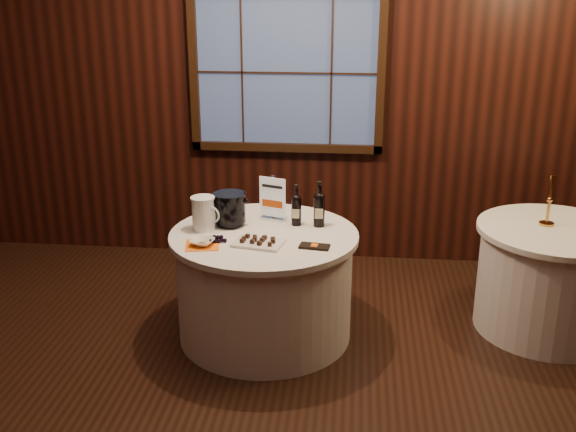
# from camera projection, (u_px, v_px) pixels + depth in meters

# --- Properties ---
(ground) EXTENTS (6.00, 6.00, 0.00)m
(ground) POSITION_uv_depth(u_px,v_px,m) (242.00, 420.00, 3.86)
(ground) COLOR black
(ground) RESTS_ON ground
(back_wall) EXTENTS (6.00, 0.10, 3.00)m
(back_wall) POSITION_uv_depth(u_px,v_px,m) (287.00, 85.00, 5.68)
(back_wall) COLOR black
(back_wall) RESTS_ON ground
(main_table) EXTENTS (1.28, 1.28, 0.77)m
(main_table) POSITION_uv_depth(u_px,v_px,m) (265.00, 284.00, 4.67)
(main_table) COLOR silver
(main_table) RESTS_ON ground
(side_table) EXTENTS (1.08, 1.08, 0.77)m
(side_table) POSITION_uv_depth(u_px,v_px,m) (550.00, 279.00, 4.76)
(side_table) COLOR silver
(side_table) RESTS_ON ground
(sign_stand) EXTENTS (0.19, 0.15, 0.32)m
(sign_stand) POSITION_uv_depth(u_px,v_px,m) (273.00, 205.00, 4.75)
(sign_stand) COLOR silver
(sign_stand) RESTS_ON main_table
(port_bottle_left) EXTENTS (0.07, 0.07, 0.29)m
(port_bottle_left) POSITION_uv_depth(u_px,v_px,m) (296.00, 208.00, 4.65)
(port_bottle_left) COLOR black
(port_bottle_left) RESTS_ON main_table
(port_bottle_right) EXTENTS (0.08, 0.08, 0.32)m
(port_bottle_right) POSITION_uv_depth(u_px,v_px,m) (319.00, 207.00, 4.62)
(port_bottle_right) COLOR black
(port_bottle_right) RESTS_ON main_table
(ice_bucket) EXTENTS (0.23, 0.23, 0.23)m
(ice_bucket) POSITION_uv_depth(u_px,v_px,m) (230.00, 209.00, 4.64)
(ice_bucket) COLOR black
(ice_bucket) RESTS_ON main_table
(chocolate_plate) EXTENTS (0.35, 0.27, 0.05)m
(chocolate_plate) POSITION_uv_depth(u_px,v_px,m) (258.00, 242.00, 4.34)
(chocolate_plate) COLOR silver
(chocolate_plate) RESTS_ON main_table
(chocolate_box) EXTENTS (0.20, 0.12, 0.02)m
(chocolate_box) POSITION_uv_depth(u_px,v_px,m) (314.00, 246.00, 4.29)
(chocolate_box) COLOR black
(chocolate_box) RESTS_ON main_table
(grape_bunch) EXTENTS (0.18, 0.07, 0.04)m
(grape_bunch) POSITION_uv_depth(u_px,v_px,m) (217.00, 239.00, 4.38)
(grape_bunch) COLOR black
(grape_bunch) RESTS_ON main_table
(glass_pitcher) EXTENTS (0.21, 0.16, 0.23)m
(glass_pitcher) POSITION_uv_depth(u_px,v_px,m) (204.00, 213.00, 4.56)
(glass_pitcher) COLOR white
(glass_pitcher) RESTS_ON main_table
(orange_napkin) EXTENTS (0.25, 0.25, 0.00)m
(orange_napkin) POSITION_uv_depth(u_px,v_px,m) (202.00, 245.00, 4.33)
(orange_napkin) COLOR orange
(orange_napkin) RESTS_ON main_table
(cracker_bowl) EXTENTS (0.18, 0.18, 0.04)m
(cracker_bowl) POSITION_uv_depth(u_px,v_px,m) (202.00, 242.00, 4.32)
(cracker_bowl) COLOR silver
(cracker_bowl) RESTS_ON orange_napkin
(brass_candlestick) EXTENTS (0.10, 0.10, 0.36)m
(brass_candlestick) POSITION_uv_depth(u_px,v_px,m) (549.00, 207.00, 4.64)
(brass_candlestick) COLOR #B97C3A
(brass_candlestick) RESTS_ON side_table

